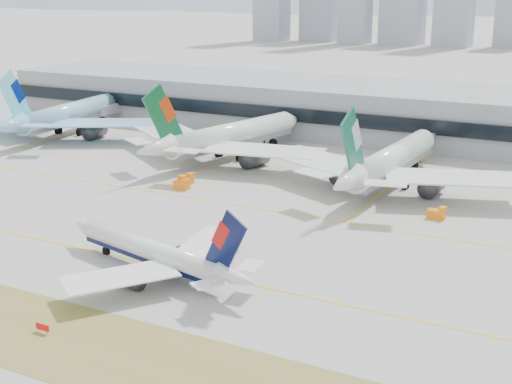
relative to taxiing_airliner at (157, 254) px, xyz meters
The scene contains 10 objects.
ground 10.99m from the taxiing_airliner, 51.92° to the left, with size 3000.00×3000.00×0.00m, color #A19D97.
taxiing_airliner is the anchor object (origin of this frame).
widebody_korean 117.50m from the taxiing_airliner, 138.94° to the left, with size 64.21×63.27×23.05m.
widebody_eva 78.15m from the taxiing_airliner, 111.83° to the left, with size 62.36×62.01×22.75m.
widebody_cathay 68.30m from the taxiing_airliner, 75.46° to the left, with size 62.48×61.11×22.29m.
terminal 123.28m from the taxiing_airliner, 87.01° to the left, with size 280.00×43.10×15.00m.
hold_sign_left 23.99m from the taxiing_airliner, 94.24° to the right, with size 2.20×0.15×1.35m.
gse_extra 54.34m from the taxiing_airliner, 118.24° to the left, with size 3.55×2.00×2.60m.
gse_b 49.33m from the taxiing_airliner, 118.86° to the left, with size 3.55×2.00×2.60m.
gse_c 58.87m from the taxiing_airliner, 56.24° to the left, with size 3.55×2.00×2.60m.
Camera 1 is at (56.91, -94.68, 44.67)m, focal length 50.00 mm.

